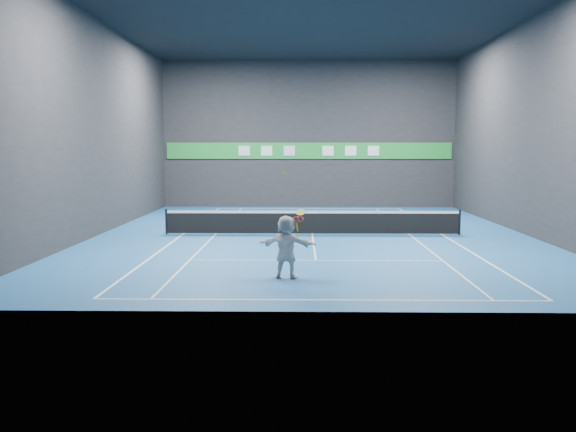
{
  "coord_description": "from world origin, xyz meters",
  "views": [
    {
      "loc": [
        -0.51,
        -26.94,
        3.6
      ],
      "look_at": [
        -0.9,
        -6.87,
        1.5
      ],
      "focal_mm": 40.0,
      "sensor_mm": 36.0,
      "label": 1
    }
  ],
  "objects_px": {
    "player": "(286,247)",
    "tennis_racket": "(298,219)",
    "tennis_ball": "(283,174)",
    "tennis_net": "(312,222)"
  },
  "relations": [
    {
      "from": "tennis_ball",
      "to": "tennis_racket",
      "type": "xyz_separation_m",
      "value": [
        0.41,
        -0.09,
        -1.27
      ]
    },
    {
      "from": "tennis_net",
      "to": "tennis_racket",
      "type": "distance_m",
      "value": 9.28
    },
    {
      "from": "player",
      "to": "tennis_racket",
      "type": "bearing_deg",
      "value": -158.24
    },
    {
      "from": "player",
      "to": "tennis_ball",
      "type": "bearing_deg",
      "value": -45.87
    },
    {
      "from": "tennis_net",
      "to": "tennis_racket",
      "type": "relative_size",
      "value": 19.13
    },
    {
      "from": "tennis_ball",
      "to": "tennis_racket",
      "type": "relative_size",
      "value": 0.1
    },
    {
      "from": "tennis_ball",
      "to": "tennis_racket",
      "type": "distance_m",
      "value": 1.34
    },
    {
      "from": "tennis_ball",
      "to": "player",
      "type": "bearing_deg",
      "value": -59.44
    },
    {
      "from": "tennis_ball",
      "to": "tennis_net",
      "type": "relative_size",
      "value": 0.01
    },
    {
      "from": "player",
      "to": "tennis_racket",
      "type": "height_order",
      "value": "tennis_racket"
    }
  ]
}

